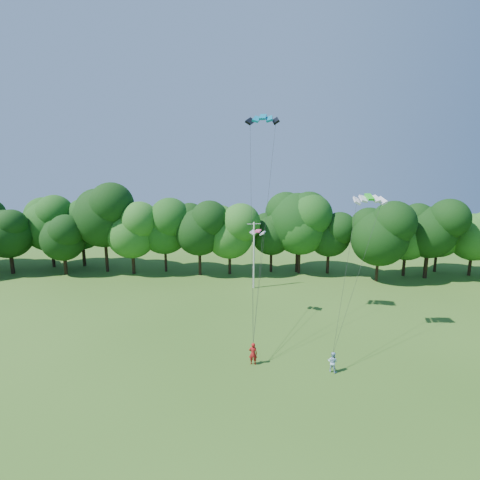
{
  "coord_description": "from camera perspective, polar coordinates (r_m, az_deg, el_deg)",
  "views": [
    {
      "loc": [
        2.43,
        -18.09,
        16.29
      ],
      "look_at": [
        0.2,
        13.0,
        9.9
      ],
      "focal_mm": 28.0,
      "sensor_mm": 36.0,
      "label": 1
    }
  ],
  "objects": [
    {
      "name": "ground",
      "position": [
        24.47,
        -3.07,
        -30.18
      ],
      "size": [
        160.0,
        160.0,
        0.0
      ],
      "primitive_type": "plane",
      "color": "#305A18",
      "rests_on": "ground"
    },
    {
      "name": "kite_flyer_right",
      "position": [
        32.08,
        13.92,
        -17.58
      ],
      "size": [
        1.02,
        0.96,
        1.67
      ],
      "primitive_type": "imported",
      "rotation": [
        0.0,
        0.0,
        2.61
      ],
      "color": "#A8CAE9",
      "rests_on": "ground"
    },
    {
      "name": "tree_back_west",
      "position": [
        64.42,
        -23.09,
        2.78
      ],
      "size": [
        8.21,
        8.21,
        11.95
      ],
      "color": "black",
      "rests_on": "ground"
    },
    {
      "name": "kite_flyer_left",
      "position": [
        32.17,
        2.01,
        -16.91
      ],
      "size": [
        0.73,
        0.51,
        1.89
      ],
      "primitive_type": "imported",
      "rotation": [
        0.0,
        0.0,
        3.06
      ],
      "color": "#AA1517",
      "rests_on": "ground"
    },
    {
      "name": "kite_green",
      "position": [
        35.85,
        19.12,
        6.21
      ],
      "size": [
        2.91,
        1.49,
        0.57
      ],
      "rotation": [
        0.0,
        0.0,
        0.08
      ],
      "color": "green",
      "rests_on": "ground"
    },
    {
      "name": "tree_back_center",
      "position": [
        56.39,
        8.87,
        4.09
      ],
      "size": [
        9.98,
        9.98,
        14.51
      ],
      "color": "#302012",
      "rests_on": "ground"
    },
    {
      "name": "kite_teal",
      "position": [
        37.3,
        3.51,
        18.2
      ],
      "size": [
        3.18,
        1.65,
        0.7
      ],
      "rotation": [
        0.0,
        0.0,
        -0.1
      ],
      "color": "#057BA0",
      "rests_on": "ground"
    },
    {
      "name": "kite_pink",
      "position": [
        38.67,
        2.74,
        1.39
      ],
      "size": [
        1.74,
        1.23,
        0.25
      ],
      "rotation": [
        0.0,
        0.0,
        -0.32
      ],
      "color": "#E43F7A",
      "rests_on": "ground"
    },
    {
      "name": "tree_back_east",
      "position": [
        63.53,
        28.05,
        1.46
      ],
      "size": [
        7.29,
        7.29,
        10.61
      ],
      "color": "#362515",
      "rests_on": "ground"
    },
    {
      "name": "utility_pole",
      "position": [
        49.05,
        2.11,
        -2.27
      ],
      "size": [
        1.74,
        0.53,
        8.88
      ],
      "rotation": [
        0.0,
        0.0,
        0.26
      ],
      "color": "silver",
      "rests_on": "ground"
    }
  ]
}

